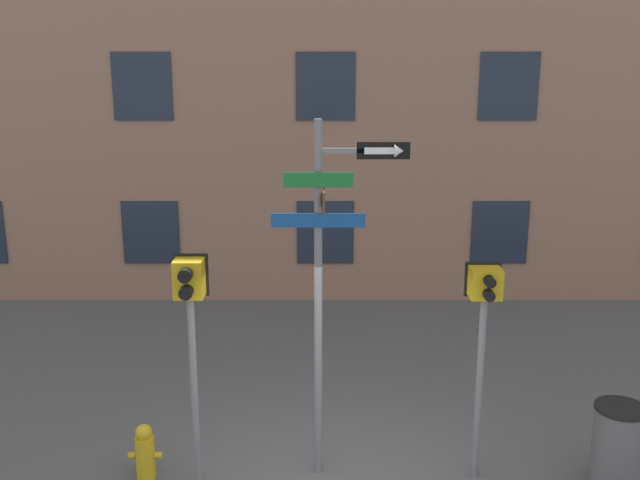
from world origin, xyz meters
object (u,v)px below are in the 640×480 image
at_px(street_sign_pole, 328,270).
at_px(trash_bin, 619,446).
at_px(pedestrian_signal_right, 485,314).
at_px(fire_hydrant, 147,452).
at_px(pedestrian_signal_left, 192,309).

xyz_separation_m(street_sign_pole, trash_bin, (3.27, -0.27, -1.97)).
bearing_deg(street_sign_pole, trash_bin, -4.79).
relative_size(street_sign_pole, pedestrian_signal_right, 1.61).
height_order(street_sign_pole, pedestrian_signal_right, street_sign_pole).
bearing_deg(fire_hydrant, trash_bin, -1.63).
relative_size(pedestrian_signal_left, trash_bin, 2.77).
height_order(pedestrian_signal_right, trash_bin, pedestrian_signal_right).
xyz_separation_m(fire_hydrant, trash_bin, (5.34, -0.15, 0.17)).
height_order(pedestrian_signal_right, fire_hydrant, pedestrian_signal_right).
bearing_deg(pedestrian_signal_left, pedestrian_signal_right, 3.14).
bearing_deg(pedestrian_signal_left, street_sign_pole, 10.53).
height_order(pedestrian_signal_left, fire_hydrant, pedestrian_signal_left).
bearing_deg(trash_bin, pedestrian_signal_right, 173.37).
relative_size(street_sign_pole, fire_hydrant, 6.17).
relative_size(street_sign_pole, pedestrian_signal_left, 1.53).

